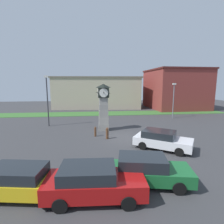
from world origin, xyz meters
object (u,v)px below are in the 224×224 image
car_by_building (146,170)px  street_lamp_near_road (174,98)px  car_near_tower (93,182)px  street_lamp_far_side (47,97)px  bollard_mid_row (107,133)px  clock_tower (103,106)px  bollard_near_tower (95,131)px  car_navy_sedan (23,181)px  car_far_lot (162,140)px

car_by_building → street_lamp_near_road: bearing=60.9°
car_near_tower → street_lamp_far_side: (-5.48, 14.58, 2.79)m
bollard_mid_row → car_near_tower: (-1.34, -8.65, 0.23)m
street_lamp_near_road → clock_tower: bearing=-151.7°
bollard_near_tower → car_by_building: (2.52, -8.71, 0.26)m
bollard_near_tower → car_navy_sedan: size_ratio=0.21×
car_navy_sedan → car_far_lot: (8.76, 5.16, 0.01)m
bollard_mid_row → car_navy_sedan: 9.37m
street_lamp_near_road → street_lamp_far_side: street_lamp_far_side is taller
car_near_tower → car_far_lot: car_near_tower is taller
car_near_tower → car_by_building: 2.88m
street_lamp_near_road → street_lamp_far_side: size_ratio=0.86×
bollard_mid_row → street_lamp_far_side: street_lamp_far_side is taller
car_by_building → car_far_lot: (2.77, 4.78, -0.01)m
car_far_lot → street_lamp_far_side: street_lamp_far_side is taller
bollard_mid_row → car_by_building: (1.41, -7.79, 0.21)m
street_lamp_far_side → clock_tower: bearing=-22.1°
car_navy_sedan → car_near_tower: (3.24, -0.48, 0.05)m
clock_tower → car_by_building: size_ratio=1.12×
street_lamp_near_road → car_near_tower: bearing=-124.4°
car_by_building → bollard_near_tower: bearing=106.2°
clock_tower → street_lamp_far_side: size_ratio=0.84×
car_navy_sedan → street_lamp_near_road: size_ratio=0.89×
car_by_building → car_far_lot: size_ratio=0.97×
car_by_building → street_lamp_far_side: street_lamp_far_side is taller
clock_tower → car_far_lot: clock_tower is taller
bollard_mid_row → car_far_lot: size_ratio=0.23×
bollard_mid_row → car_navy_sedan: car_navy_sedan is taller
street_lamp_far_side → bollard_mid_row: bearing=-41.0°
clock_tower → street_lamp_far_side: bearing=157.9°
bollard_near_tower → car_far_lot: bearing=-36.6°
clock_tower → bollard_mid_row: 3.88m
bollard_near_tower → car_navy_sedan: car_navy_sedan is taller
bollard_near_tower → car_navy_sedan: bearing=-110.8°
car_navy_sedan → car_by_building: (5.99, 0.39, 0.02)m
car_by_building → car_near_tower: bearing=-162.6°
car_navy_sedan → bollard_near_tower: bearing=69.2°
car_near_tower → street_lamp_near_road: size_ratio=0.87×
street_lamp_near_road → bollard_mid_row: bearing=-139.9°
bollard_near_tower → car_near_tower: (-0.22, -9.57, 0.29)m
clock_tower → bollard_mid_row: size_ratio=4.69×
bollard_mid_row → street_lamp_near_road: bearing=40.1°
clock_tower → car_navy_sedan: (-4.44, -11.38, -1.98)m
street_lamp_far_side → car_far_lot: bearing=-39.1°
car_navy_sedan → street_lamp_near_road: (15.39, 17.29, 2.38)m
car_far_lot → street_lamp_near_road: size_ratio=0.90×
bollard_mid_row → clock_tower: bearing=92.5°
bollard_near_tower → clock_tower: bearing=66.9°
bollard_near_tower → car_near_tower: size_ratio=0.22×
car_near_tower → car_far_lot: bearing=45.6°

